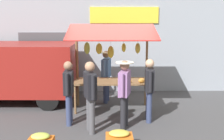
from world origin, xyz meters
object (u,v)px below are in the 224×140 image
market_stall (111,58)px  shopper_in_grey_tee (149,86)px  shopper_in_striped_shirt (124,88)px  vendor_with_sunhat (106,72)px  shopper_with_shopping_bag (90,92)px  parked_van (1,68)px  shopper_with_ponytail (69,88)px

market_stall → shopper_in_grey_tee: size_ratio=1.50×
shopper_in_striped_shirt → vendor_with_sunhat: bearing=26.3°
shopper_in_striped_shirt → shopper_in_grey_tee: bearing=-40.6°
market_stall → vendor_with_sunhat: 0.93m
shopper_with_shopping_bag → parked_van: size_ratio=0.39×
vendor_with_sunhat → shopper_in_striped_shirt: size_ratio=0.98×
market_stall → shopper_with_shopping_bag: bearing=73.3°
shopper_with_shopping_bag → parked_van: parked_van is taller
market_stall → parked_van: market_stall is taller
shopper_in_grey_tee → parked_van: (4.48, -1.77, 0.16)m
shopper_in_striped_shirt → shopper_in_grey_tee: size_ratio=1.02×
shopper_in_striped_shirt → shopper_with_ponytail: (1.40, -0.28, -0.06)m
market_stall → vendor_with_sunhat: size_ratio=1.51×
vendor_with_sunhat → shopper_in_grey_tee: 2.05m
market_stall → vendor_with_sunhat: bearing=-77.5°
shopper_in_striped_shirt → shopper_with_ponytail: 1.43m
shopper_with_ponytail → parked_van: 3.11m
shopper_with_shopping_bag → shopper_in_grey_tee: (-1.49, -0.72, -0.04)m
vendor_with_sunhat → shopper_in_striped_shirt: shopper_in_striped_shirt is taller
shopper_with_shopping_bag → parked_van: 3.89m
vendor_with_sunhat → shopper_with_shopping_bag: size_ratio=0.97×
shopper_with_ponytail → vendor_with_sunhat: bearing=-27.6°
shopper_with_shopping_bag → vendor_with_sunhat: bearing=-24.3°
shopper_in_striped_shirt → shopper_with_shopping_bag: size_ratio=0.99×
parked_van → shopper_with_ponytail: bearing=142.0°
vendor_with_sunhat → shopper_in_striped_shirt: 2.23m
shopper_with_ponytail → shopper_in_grey_tee: bearing=-86.2°
shopper_in_grey_tee → shopper_with_shopping_bag: bearing=119.4°
shopper_in_striped_shirt → shopper_with_ponytail: size_ratio=1.04×
vendor_with_sunhat → parked_van: bearing=-79.9°
shopper_in_grey_tee → market_stall: bearing=48.2°
shopper_in_grey_tee → shopper_in_striped_shirt: bearing=128.8°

